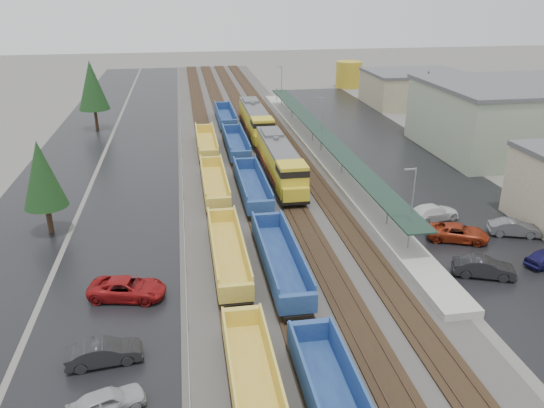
{
  "coord_description": "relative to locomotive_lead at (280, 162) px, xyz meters",
  "views": [
    {
      "loc": [
        -8.87,
        -18.43,
        21.64
      ],
      "look_at": [
        -0.95,
        28.69,
        2.0
      ],
      "focal_mm": 35.0,
      "sensor_mm": 36.0,
      "label": 1
    }
  ],
  "objects": [
    {
      "name": "parked_car_east_e",
      "position": [
        18.9,
        -18.39,
        -1.68
      ],
      "size": [
        2.92,
        4.86,
        1.51
      ],
      "primitive_type": "imported",
      "rotation": [
        0.0,
        0.0,
        1.26
      ],
      "color": "#505255",
      "rests_on": "ground"
    },
    {
      "name": "east_commuter_lot",
      "position": [
        17.0,
        9.51,
        -2.42
      ],
      "size": [
        16.0,
        100.0,
        0.02
      ],
      "primitive_type": "cube",
      "color": "black",
      "rests_on": "ground"
    },
    {
      "name": "locomotive_lead",
      "position": [
        0.0,
        0.0,
        0.0
      ],
      "size": [
        3.06,
        20.19,
        4.57
      ],
      "color": "black",
      "rests_on": "ground"
    },
    {
      "name": "tree_west_far",
      "position": [
        -25.0,
        29.51,
        4.69
      ],
      "size": [
        4.84,
        4.84,
        11.0
      ],
      "color": "#332316",
      "rests_on": "ground"
    },
    {
      "name": "tree_west_near",
      "position": [
        -24.0,
        -10.49,
        3.39
      ],
      "size": [
        3.96,
        3.96,
        9.0
      ],
      "color": "#332316",
      "rests_on": "ground"
    },
    {
      "name": "parked_car_west_b",
      "position": [
        -16.65,
        -30.88,
        -1.67
      ],
      "size": [
        2.14,
        4.78,
        1.52
      ],
      "primitive_type": "imported",
      "rotation": [
        0.0,
        0.0,
        1.69
      ],
      "color": "black",
      "rests_on": "ground"
    },
    {
      "name": "parked_car_east_b",
      "position": [
        13.23,
        -18.5,
        -1.67
      ],
      "size": [
        4.36,
        6.05,
        1.53
      ],
      "primitive_type": "imported",
      "rotation": [
        0.0,
        0.0,
        1.2
      ],
      "color": "maroon",
      "rests_on": "ground"
    },
    {
      "name": "west_parking_lot",
      "position": [
        -17.0,
        19.51,
        -2.42
      ],
      "size": [
        10.0,
        160.0,
        0.02
      ],
      "primitive_type": "cube",
      "color": "black",
      "rests_on": "ground"
    },
    {
      "name": "trackbed",
      "position": [
        -2.0,
        19.51,
        -2.27
      ],
      "size": [
        14.6,
        160.0,
        0.22
      ],
      "color": "black",
      "rests_on": "ground"
    },
    {
      "name": "chainlink_fence",
      "position": [
        -11.5,
        17.95,
        -0.82
      ],
      "size": [
        0.08,
        160.04,
        2.02
      ],
      "color": "gray",
      "rests_on": "ground"
    },
    {
      "name": "well_string_yellow",
      "position": [
        -8.0,
        -19.69,
        -1.28
      ],
      "size": [
        2.59,
        82.05,
        2.3
      ],
      "color": "gold",
      "rests_on": "ground"
    },
    {
      "name": "ballast_strip",
      "position": [
        -2.0,
        19.51,
        -2.39
      ],
      "size": [
        20.0,
        160.0,
        0.08
      ],
      "primitive_type": "cube",
      "color": "#302D2B",
      "rests_on": "ground"
    },
    {
      "name": "station_platform",
      "position": [
        7.5,
        9.52,
        -1.7
      ],
      "size": [
        3.0,
        80.0,
        8.0
      ],
      "color": "#9E9B93",
      "rests_on": "ground"
    },
    {
      "name": "parked_car_west_c",
      "position": [
        -15.85,
        -23.47,
        -1.64
      ],
      "size": [
        3.76,
        6.11,
        1.58
      ],
      "primitive_type": "imported",
      "rotation": [
        0.0,
        0.0,
        1.36
      ],
      "color": "maroon",
      "rests_on": "ground"
    },
    {
      "name": "tree_east",
      "position": [
        26.0,
        17.51,
        4.04
      ],
      "size": [
        4.4,
        4.4,
        10.0
      ],
      "color": "#332316",
      "rests_on": "ground"
    },
    {
      "name": "parked_car_east_a",
      "position": [
        12.09,
        -24.96,
        -1.63
      ],
      "size": [
        3.29,
        5.13,
        1.6
      ],
      "primitive_type": "imported",
      "rotation": [
        0.0,
        0.0,
        1.21
      ],
      "color": "black",
      "rests_on": "ground"
    },
    {
      "name": "locomotive_trail",
      "position": [
        0.0,
        21.0,
        0.0
      ],
      "size": [
        3.06,
        20.19,
        4.57
      ],
      "color": "black",
      "rests_on": "ground"
    },
    {
      "name": "distant_hills",
      "position": [
        42.79,
        170.2,
        -2.43
      ],
      "size": [
        301.0,
        140.0,
        25.2
      ],
      "color": "#435542",
      "rests_on": "ground"
    },
    {
      "name": "storage_tank",
      "position": [
        27.12,
        60.49,
        0.49
      ],
      "size": [
        5.84,
        5.84,
        5.84
      ],
      "primitive_type": "cylinder",
      "color": "#B39923",
      "rests_on": "ground"
    },
    {
      "name": "well_string_blue",
      "position": [
        -4.0,
        -13.16,
        -1.23
      ],
      "size": [
        2.73,
        100.91,
        2.42
      ],
      "color": "navy",
      "rests_on": "ground"
    },
    {
      "name": "parked_car_west_a",
      "position": [
        -16.02,
        -35.2,
        -1.71
      ],
      "size": [
        3.08,
        4.54,
        1.43
      ],
      "primitive_type": "imported",
      "rotation": [
        0.0,
        0.0,
        1.93
      ],
      "color": "#A7A8AC",
      "rests_on": "ground"
    },
    {
      "name": "industrial_buildings",
      "position": [
        35.76,
        5.36,
        1.82
      ],
      "size": [
        32.52,
        75.3,
        9.5
      ],
      "color": "tan",
      "rests_on": "ground"
    },
    {
      "name": "west_road",
      "position": [
        -27.0,
        19.51,
        -2.42
      ],
      "size": [
        9.0,
        160.0,
        0.02
      ],
      "primitive_type": "cube",
      "color": "black",
      "rests_on": "ground"
    },
    {
      "name": "parked_car_east_c",
      "position": [
        12.99,
        -13.79,
        -1.63
      ],
      "size": [
        3.29,
        5.84,
        1.6
      ],
      "primitive_type": "imported",
      "rotation": [
        0.0,
        0.0,
        1.77
      ],
      "color": "silver",
      "rests_on": "ground"
    }
  ]
}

